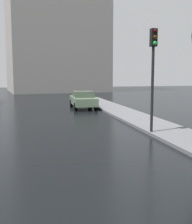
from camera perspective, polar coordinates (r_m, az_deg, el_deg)
car_green_near_kerb at (r=22.94m, az=-2.50°, el=2.41°), size 1.82×4.12×1.35m
traffic_light at (r=13.01m, az=11.00°, el=9.61°), size 0.26×0.39×4.43m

